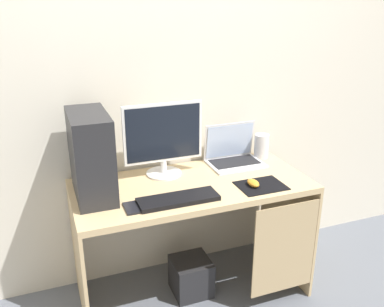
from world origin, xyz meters
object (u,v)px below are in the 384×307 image
laptop (233,155)px  cell_phone (132,208)px  keyboard (178,199)px  mouse_left (253,183)px  speaker (261,146)px  monitor (163,139)px  pc_tower (91,155)px  subwoofer (191,276)px

laptop → cell_phone: 0.83m
keyboard → mouse_left: size_ratio=4.38×
speaker → cell_phone: 1.03m
speaker → laptop: bearing=-174.1°
monitor → cell_phone: 0.49m
pc_tower → laptop: size_ratio=1.34×
monitor → cell_phone: (-0.28, -0.35, -0.22)m
laptop → subwoofer: laptop is taller
cell_phone → speaker: bearing=22.6°
pc_tower → speaker: bearing=8.7°
keyboard → cell_phone: (-0.24, 0.00, -0.01)m
speaker → mouse_left: (-0.26, -0.38, -0.06)m
speaker → mouse_left: 0.47m
pc_tower → mouse_left: pc_tower is taller
cell_phone → laptop: bearing=26.8°
monitor → laptop: bearing=3.3°
mouse_left → cell_phone: 0.69m
pc_tower → laptop: pc_tower is taller
monitor → cell_phone: bearing=-128.5°
laptop → cell_phone: laptop is taller
mouse_left → speaker: bearing=55.2°
pc_tower → cell_phone: 0.35m
speaker → subwoofer: bearing=-158.6°
cell_phone → keyboard: bearing=-1.1°
mouse_left → subwoofer: bearing=153.4°
keyboard → cell_phone: bearing=178.9°
cell_phone → pc_tower: bearing=123.3°
speaker → subwoofer: (-0.57, -0.23, -0.70)m
pc_tower → monitor: 0.44m
pc_tower → mouse_left: 0.89m
laptop → mouse_left: (-0.05, -0.36, -0.03)m
subwoofer → laptop: bearing=29.3°
keyboard → subwoofer: keyboard is taller
cell_phone → subwoofer: cell_phone is taller
subwoofer → pc_tower: bearing=174.0°
speaker → subwoofer: speaker is taller
mouse_left → cell_phone: (-0.69, -0.02, -0.02)m
keyboard → subwoofer: (0.14, 0.18, -0.64)m
pc_tower → subwoofer: (0.53, -0.06, -0.85)m
keyboard → subwoofer: bearing=52.2°
keyboard → cell_phone: size_ratio=3.23×
mouse_left → subwoofer: 0.73m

